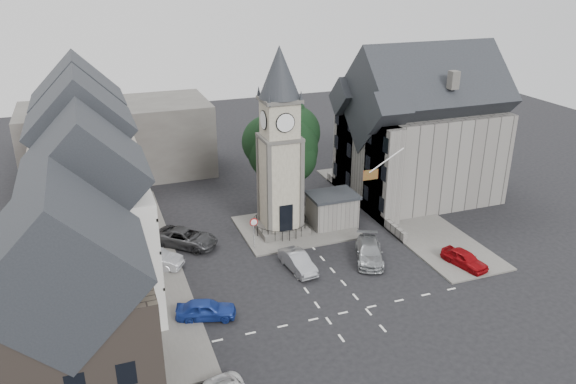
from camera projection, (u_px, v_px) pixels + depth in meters
name	position (u px, v px, depth m)	size (l,w,h in m)	color
ground	(315.00, 274.00, 43.27)	(120.00, 120.00, 0.00)	black
pavement_west	(140.00, 264.00, 44.47)	(6.00, 30.00, 0.14)	#595651
pavement_east	(398.00, 211.00, 54.01)	(6.00, 26.00, 0.14)	#595651
central_island	(296.00, 227.00, 50.66)	(10.00, 8.00, 0.16)	#595651
road_markings	(346.00, 312.00, 38.49)	(20.00, 8.00, 0.01)	silver
clock_tower	(280.00, 144.00, 47.12)	(4.86, 4.86, 16.25)	#4C4944
stone_shelter	(332.00, 209.00, 50.72)	(4.30, 3.30, 3.08)	slate
town_tree	(282.00, 138.00, 52.54)	(7.20, 7.20, 10.80)	black
warning_sign_post	(254.00, 227.00, 46.20)	(0.70, 0.19, 2.85)	black
terrace_pink	(85.00, 153.00, 49.72)	(8.10, 7.60, 12.80)	tan
terrace_cream	(88.00, 184.00, 42.78)	(8.10, 7.60, 12.80)	beige
terrace_tudor	(94.00, 233.00, 35.98)	(8.10, 7.60, 12.00)	silver
building_sw_stone	(72.00, 328.00, 28.00)	(8.60, 7.60, 10.40)	#493E37
backdrop_west	(118.00, 140.00, 62.24)	(20.00, 10.00, 8.00)	#4C4944
east_building	(419.00, 137.00, 55.41)	(14.40, 11.40, 12.60)	slate
east_boundary_wall	(362.00, 203.00, 54.71)	(0.40, 16.00, 0.90)	slate
flagpole	(386.00, 160.00, 46.63)	(3.68, 0.10, 2.74)	white
car_west_blue	(206.00, 309.00, 37.63)	(1.62, 4.02, 1.37)	navy
car_west_silver	(153.00, 258.00, 43.94)	(1.62, 4.64, 1.53)	#ABADB4
car_west_grey	(186.00, 238.00, 47.24)	(2.51, 5.44, 1.51)	#343436
car_island_silver	(298.00, 262.00, 43.60)	(1.47, 4.23, 1.39)	gray
car_island_east	(369.00, 252.00, 44.99)	(2.06, 5.07, 1.47)	gray
car_east_red	(465.00, 259.00, 44.07)	(1.57, 3.91, 1.33)	maroon
pedestrian	(386.00, 214.00, 51.55)	(0.61, 0.40, 1.68)	#BFB59E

